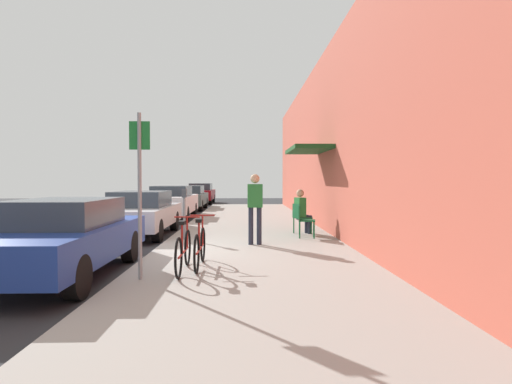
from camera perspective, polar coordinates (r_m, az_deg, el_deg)
The scene contains 16 objects.
ground_plane at distance 9.56m, azimuth -13.98°, elevation -8.52°, with size 60.00×60.00×0.00m, color #2D2D30.
sidewalk_slab at distance 11.31m, azimuth -0.46°, elevation -6.59°, with size 4.50×32.00×0.12m, color #9E9B93.
building_facade at distance 11.56m, azimuth 11.59°, elevation 7.31°, with size 1.40×32.00×5.66m.
parked_car_0 at distance 8.00m, azimuth -24.74°, elevation -5.51°, with size 1.80×4.40×1.34m.
parked_car_1 at distance 13.14m, azimuth -15.38°, elevation -2.69°, with size 1.80×4.40×1.34m.
parked_car_2 at distance 18.41m, azimuth -11.37°, elevation -1.30°, with size 1.80×4.40×1.43m.
parked_car_3 at distance 24.10m, azimuth -9.04°, elevation -0.70°, with size 1.80×4.40×1.36m.
parked_car_4 at distance 30.40m, azimuth -7.48°, elevation -0.15°, with size 1.80×4.40×1.45m.
parking_meter at distance 11.22m, azimuth -9.69°, elevation -2.43°, with size 0.12×0.10×1.32m.
street_sign at distance 6.80m, azimuth -15.47°, elevation 1.27°, with size 0.32×0.06×2.60m.
bicycle_0 at distance 7.30m, azimuth -9.80°, elevation -7.83°, with size 0.46×1.71×0.90m.
bicycle_1 at distance 7.62m, azimuth -7.60°, elevation -7.41°, with size 0.46×1.71×0.90m.
cafe_chair_0 at distance 11.46m, azimuth 6.49°, elevation -3.65°, with size 0.50×0.50×0.87m.
cafe_chair_1 at distance 12.26m, azimuth 5.98°, elevation -3.31°, with size 0.56×0.56×0.87m.
seated_patron_1 at distance 12.27m, azimuth 6.24°, elevation -2.41°, with size 0.51×0.46×1.29m.
pedestrian_standing at distance 10.13m, azimuth -0.14°, elevation -1.52°, with size 0.36×0.22×1.70m.
Camera 1 is at (2.03, -9.19, 1.67)m, focal length 29.55 mm.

